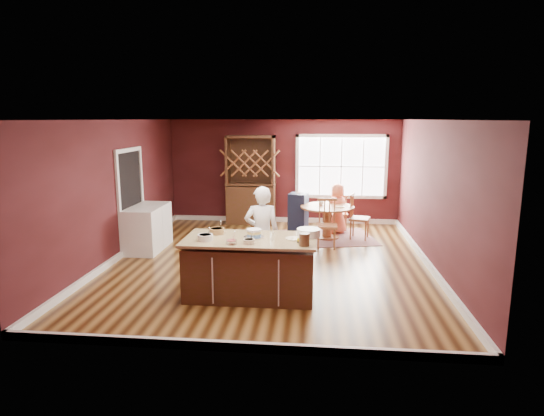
{
  "coord_description": "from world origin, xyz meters",
  "views": [
    {
      "loc": [
        0.87,
        -8.38,
        2.72
      ],
      "look_at": [
        0.04,
        0.04,
        1.05
      ],
      "focal_mm": 30.0,
      "sensor_mm": 36.0,
      "label": 1
    }
  ],
  "objects_px": {
    "kitchen_island": "(250,268)",
    "washer": "(142,231)",
    "toddler": "(295,200)",
    "baker": "(262,233)",
    "hutch": "(251,180)",
    "dining_table": "(327,215)",
    "high_chair": "(298,213)",
    "dryer": "(153,224)",
    "chair_south": "(327,224)",
    "chair_north": "(340,212)",
    "chair_east": "(360,216)",
    "layer_cake": "(254,233)",
    "seated_woman": "(337,209)"
  },
  "relations": [
    {
      "from": "kitchen_island",
      "to": "washer",
      "type": "height_order",
      "value": "washer"
    },
    {
      "from": "kitchen_island",
      "to": "toddler",
      "type": "height_order",
      "value": "toddler"
    },
    {
      "from": "baker",
      "to": "hutch",
      "type": "height_order",
      "value": "hutch"
    },
    {
      "from": "dining_table",
      "to": "high_chair",
      "type": "bearing_deg",
      "value": 151.59
    },
    {
      "from": "kitchen_island",
      "to": "hutch",
      "type": "xyz_separation_m",
      "value": [
        -0.71,
        4.93,
        0.71
      ]
    },
    {
      "from": "hutch",
      "to": "dryer",
      "type": "xyz_separation_m",
      "value": [
        -1.81,
        -2.3,
        -0.69
      ]
    },
    {
      "from": "hutch",
      "to": "dining_table",
      "type": "bearing_deg",
      "value": -33.88
    },
    {
      "from": "chair_south",
      "to": "chair_north",
      "type": "height_order",
      "value": "chair_south"
    },
    {
      "from": "dining_table",
      "to": "washer",
      "type": "height_order",
      "value": "washer"
    },
    {
      "from": "baker",
      "to": "chair_east",
      "type": "xyz_separation_m",
      "value": [
        1.9,
        2.87,
        -0.28
      ]
    },
    {
      "from": "kitchen_island",
      "to": "chair_east",
      "type": "bearing_deg",
      "value": 61.05
    },
    {
      "from": "kitchen_island",
      "to": "toddler",
      "type": "bearing_deg",
      "value": 82.77
    },
    {
      "from": "dining_table",
      "to": "hutch",
      "type": "relative_size",
      "value": 0.54
    },
    {
      "from": "baker",
      "to": "hutch",
      "type": "distance_m",
      "value": 4.29
    },
    {
      "from": "dining_table",
      "to": "hutch",
      "type": "xyz_separation_m",
      "value": [
        -1.96,
        1.32,
        0.61
      ]
    },
    {
      "from": "layer_cake",
      "to": "chair_east",
      "type": "relative_size",
      "value": 0.3
    },
    {
      "from": "baker",
      "to": "chair_south",
      "type": "bearing_deg",
      "value": -125.93
    },
    {
      "from": "baker",
      "to": "high_chair",
      "type": "distance_m",
      "value": 3.3
    },
    {
      "from": "chair_east",
      "to": "chair_north",
      "type": "relative_size",
      "value": 1.16
    },
    {
      "from": "layer_cake",
      "to": "toddler",
      "type": "bearing_deg",
      "value": 83.39
    },
    {
      "from": "baker",
      "to": "toddler",
      "type": "distance_m",
      "value": 3.26
    },
    {
      "from": "seated_woman",
      "to": "dining_table",
      "type": "bearing_deg",
      "value": 34.39
    },
    {
      "from": "chair_south",
      "to": "washer",
      "type": "height_order",
      "value": "chair_south"
    },
    {
      "from": "high_chair",
      "to": "toddler",
      "type": "height_order",
      "value": "high_chair"
    },
    {
      "from": "high_chair",
      "to": "washer",
      "type": "distance_m",
      "value": 3.68
    },
    {
      "from": "toddler",
      "to": "washer",
      "type": "height_order",
      "value": "toddler"
    },
    {
      "from": "high_chair",
      "to": "layer_cake",
      "type": "bearing_deg",
      "value": -83.82
    },
    {
      "from": "chair_east",
      "to": "chair_south",
      "type": "height_order",
      "value": "chair_south"
    },
    {
      "from": "high_chair",
      "to": "dryer",
      "type": "xyz_separation_m",
      "value": [
        -3.09,
        -1.35,
        -0.05
      ]
    },
    {
      "from": "dining_table",
      "to": "high_chair",
      "type": "relative_size",
      "value": 1.21
    },
    {
      "from": "hutch",
      "to": "dryer",
      "type": "distance_m",
      "value": 3.01
    },
    {
      "from": "chair_north",
      "to": "layer_cake",
      "type": "bearing_deg",
      "value": 67.56
    },
    {
      "from": "layer_cake",
      "to": "chair_east",
      "type": "height_order",
      "value": "chair_east"
    },
    {
      "from": "chair_north",
      "to": "washer",
      "type": "relative_size",
      "value": 0.98
    },
    {
      "from": "seated_woman",
      "to": "toddler",
      "type": "distance_m",
      "value": 1.03
    },
    {
      "from": "toddler",
      "to": "dryer",
      "type": "distance_m",
      "value": 3.32
    },
    {
      "from": "layer_cake",
      "to": "chair_north",
      "type": "height_order",
      "value": "layer_cake"
    },
    {
      "from": "baker",
      "to": "seated_woman",
      "type": "distance_m",
      "value": 3.66
    },
    {
      "from": "chair_south",
      "to": "hutch",
      "type": "xyz_separation_m",
      "value": [
        -1.93,
        2.14,
        0.62
      ]
    },
    {
      "from": "high_chair",
      "to": "hutch",
      "type": "relative_size",
      "value": 0.44
    },
    {
      "from": "layer_cake",
      "to": "chair_east",
      "type": "distance_m",
      "value": 4.07
    },
    {
      "from": "chair_north",
      "to": "chair_south",
      "type": "bearing_deg",
      "value": 74.67
    },
    {
      "from": "dining_table",
      "to": "baker",
      "type": "relative_size",
      "value": 0.76
    },
    {
      "from": "kitchen_island",
      "to": "high_chair",
      "type": "height_order",
      "value": "high_chair"
    },
    {
      "from": "layer_cake",
      "to": "high_chair",
      "type": "xyz_separation_m",
      "value": [
        0.52,
        3.92,
        -0.47
      ]
    },
    {
      "from": "chair_east",
      "to": "toddler",
      "type": "distance_m",
      "value": 1.56
    },
    {
      "from": "seated_woman",
      "to": "toddler",
      "type": "xyz_separation_m",
      "value": [
        -1.0,
        -0.13,
        0.21
      ]
    },
    {
      "from": "baker",
      "to": "chair_south",
      "type": "xyz_separation_m",
      "value": [
        1.14,
        2.06,
        -0.28
      ]
    },
    {
      "from": "seated_woman",
      "to": "dryer",
      "type": "distance_m",
      "value": 4.28
    },
    {
      "from": "seated_woman",
      "to": "toddler",
      "type": "height_order",
      "value": "seated_woman"
    }
  ]
}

